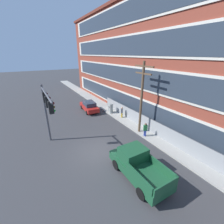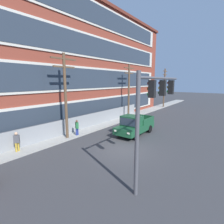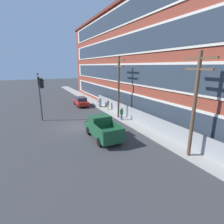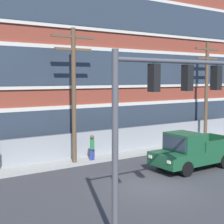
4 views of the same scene
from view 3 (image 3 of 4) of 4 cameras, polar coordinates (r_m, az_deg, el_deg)
The scene contains 12 objects.
ground_plane at distance 20.45m, azimuth -11.19°, elevation -4.76°, with size 160.00×160.00×0.00m, color #38383A.
sidewalk_building_side at distance 22.79m, azimuth 4.66°, elevation -2.25°, with size 80.00×2.16×0.16m, color #9E9B93.
brick_mill_building at distance 27.00m, azimuth 16.27°, elevation 16.12°, with size 50.83×11.93×15.23m.
chain_link_fence at distance 21.39m, azimuth 8.01°, elevation -1.27°, with size 24.69×0.06×1.72m.
traffic_signal_mast at distance 21.48m, azimuth -22.44°, elevation 7.26°, with size 5.54×0.43×5.93m.
pickup_truck_dark_green at distance 16.83m, azimuth -3.15°, elevation -5.32°, with size 5.10×2.17×2.08m.
sedan_red at distance 30.79m, azimuth -10.09°, elevation 3.46°, with size 4.61×2.03×1.56m.
utility_pole_near_corner at distance 22.38m, azimuth 2.18°, elevation 8.88°, with size 2.70×0.26×7.91m.
utility_pole_midblock at distance 13.62m, azimuth 25.44°, elevation 3.10°, with size 2.52×0.26×7.76m.
electrical_cabinet at distance 29.02m, azimuth -4.13°, elevation 2.95°, with size 0.69×0.48×1.59m.
pedestrian_near_cabinet at distance 21.99m, azimuth 3.15°, elevation -0.43°, with size 0.40×0.47×1.69m.
pedestrian_by_fence at distance 27.06m, azimuth -1.32°, elevation 2.50°, with size 0.46×0.44×1.69m.
Camera 3 is at (18.72, -4.70, 6.77)m, focal length 28.00 mm.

